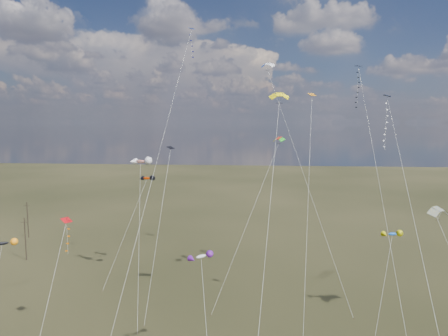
# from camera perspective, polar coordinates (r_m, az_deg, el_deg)

# --- Properties ---
(utility_pole_near) EXTENTS (1.40, 0.20, 8.00)m
(utility_pole_near) POSITION_cam_1_polar(r_m,az_deg,el_deg) (83.46, -26.51, -9.03)
(utility_pole_near) COLOR black
(utility_pole_near) RESTS_ON ground
(utility_pole_far) EXTENTS (1.40, 0.20, 8.00)m
(utility_pole_far) POSITION_cam_1_polar(r_m,az_deg,el_deg) (99.12, -26.24, -6.63)
(utility_pole_far) COLOR black
(utility_pole_far) RESTS_ON ground
(diamond_black_high) EXTENTS (2.24, 21.70, 33.59)m
(diamond_black_high) POSITION_cam_1_polar(r_m,az_deg,el_deg) (59.89, 18.86, 9.26)
(diamond_black_high) COLOR black
(diamond_black_high) RESTS_ON ground
(diamond_navy_tall) EXTENTS (6.13, 24.48, 39.18)m
(diamond_navy_tall) POSITION_cam_1_polar(r_m,az_deg,el_deg) (58.34, -5.48, 14.52)
(diamond_navy_tall) COLOR #0A1851
(diamond_navy_tall) RESTS_ON ground
(diamond_black_mid) EXTENTS (1.71, 12.76, 21.92)m
(diamond_black_mid) POSITION_cam_1_polar(r_m,az_deg,el_deg) (57.70, -8.45, -2.64)
(diamond_black_mid) COLOR black
(diamond_black_mid) RESTS_ON ground
(diamond_red_low) EXTENTS (1.27, 9.70, 14.72)m
(diamond_red_low) POSITION_cam_1_polar(r_m,az_deg,el_deg) (49.01, -21.69, -9.82)
(diamond_red_low) COLOR #AB080E
(diamond_red_low) RESTS_ON ground
(diamond_navy_right) EXTENTS (1.01, 21.73, 28.61)m
(diamond_navy_right) POSITION_cam_1_polar(r_m,az_deg,el_deg) (48.53, 22.50, 4.45)
(diamond_navy_right) COLOR #0D1955
(diamond_navy_right) RESTS_ON ground
(diamond_orange_center) EXTENTS (3.35, 19.18, 29.46)m
(diamond_orange_center) POSITION_cam_1_polar(r_m,az_deg,el_deg) (51.04, 12.13, 0.98)
(diamond_orange_center) COLOR orange
(diamond_orange_center) RESTS_ON ground
(parafoil_yellow) EXTENTS (4.39, 24.26, 29.39)m
(parafoil_yellow) POSITION_cam_1_polar(r_m,az_deg,el_deg) (48.59, 7.90, 10.17)
(parafoil_yellow) COLOR yellow
(parafoil_yellow) RESTS_ON ground
(parafoil_blue_white) EXTENTS (12.58, 19.67, 35.92)m
(parafoil_blue_white) POSITION_cam_1_polar(r_m,az_deg,el_deg) (69.84, 6.31, 14.38)
(parafoil_blue_white) COLOR blue
(parafoil_blue_white) RESTS_ON ground
(parafoil_striped) EXTENTS (5.45, 9.72, 15.84)m
(parafoil_striped) POSITION_cam_1_polar(r_m,az_deg,el_deg) (54.67, 28.30, -5.19)
(parafoil_striped) COLOR gold
(parafoil_striped) RESTS_ON ground
(parafoil_tricolor) EXTENTS (10.21, 12.36, 23.59)m
(parafoil_tricolor) POSITION_cam_1_polar(r_m,az_deg,el_deg) (61.24, 7.76, 4.07)
(parafoil_tricolor) COLOR #E9E204
(parafoil_tricolor) RESTS_ON ground
(novelty_black_orange) EXTENTS (4.40, 10.02, 11.13)m
(novelty_black_orange) POSITION_cam_1_polar(r_m,az_deg,el_deg) (56.89, -29.16, -9.42)
(novelty_black_orange) COLOR black
(novelty_black_orange) RESTS_ON ground
(novelty_orange_black) EXTENTS (5.98, 9.91, 16.70)m
(novelty_orange_black) POSITION_cam_1_polar(r_m,az_deg,el_deg) (68.27, -11.01, -1.49)
(novelty_orange_black) COLOR #E03200
(novelty_orange_black) RESTS_ON ground
(novelty_white_purple) EXTENTS (3.04, 7.44, 12.42)m
(novelty_white_purple) POSITION_cam_1_polar(r_m,az_deg,el_deg) (41.25, -3.28, -12.58)
(novelty_white_purple) COLOR silver
(novelty_white_purple) RESTS_ON ground
(novelty_redwhite_stripe) EXTENTS (6.01, 17.76, 20.13)m
(novelty_redwhite_stripe) POSITION_cam_1_polar(r_m,az_deg,el_deg) (63.82, -11.85, 0.89)
(novelty_redwhite_stripe) COLOR red
(novelty_redwhite_stripe) RESTS_ON ground
(novelty_blue_yellow) EXTENTS (4.70, 6.86, 11.79)m
(novelty_blue_yellow) POSITION_cam_1_polar(r_m,az_deg,el_deg) (55.88, 22.91, -8.72)
(novelty_blue_yellow) COLOR blue
(novelty_blue_yellow) RESTS_ON ground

